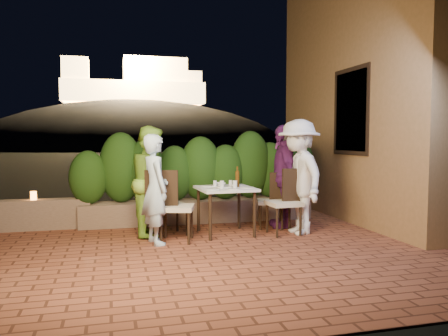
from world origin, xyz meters
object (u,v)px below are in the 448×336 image
object	(u,v)px
diner_blue	(155,189)
diner_purple	(283,176)
dining_table	(226,211)
chair_left_front	(177,206)
beer_bottle	(237,177)
diner_green	(152,181)
chair_left_back	(171,204)
diner_white	(298,177)
bowl	(220,184)
parapet_lamp	(34,196)
chair_right_back	(271,200)
chair_right_front	(284,202)

from	to	relation	value
diner_blue	diner_purple	size ratio (longest dim) A/B	0.91
dining_table	chair_left_front	distance (m)	0.88
beer_bottle	diner_green	size ratio (longest dim) A/B	0.19
chair_left_back	diner_white	size ratio (longest dim) A/B	0.53
bowl	diner_white	world-z (taller)	diner_white
chair_left_back	diner_green	world-z (taller)	diner_green
diner_green	diner_white	distance (m)	2.32
diner_blue	parapet_lamp	bearing A→B (deg)	37.25
chair_right_back	beer_bottle	bearing A→B (deg)	37.52
dining_table	bowl	bearing A→B (deg)	95.36
beer_bottle	chair_left_back	distance (m)	1.14
chair_left_back	diner_white	distance (m)	2.07
chair_left_front	diner_white	xyz separation A→B (m)	(1.96, 0.05, 0.38)
bowl	diner_white	xyz separation A→B (m)	(1.16, -0.51, 0.14)
diner_blue	diner_white	world-z (taller)	diner_white
diner_blue	beer_bottle	bearing A→B (deg)	-88.86
diner_purple	chair_left_back	bearing A→B (deg)	-77.50
bowl	dining_table	bearing A→B (deg)	-84.64
bowl	parapet_lamp	world-z (taller)	bowl
chair_right_back	diner_green	bearing A→B (deg)	17.30
beer_bottle	chair_left_front	size ratio (longest dim) A/B	0.31
chair_right_front	diner_white	xyz separation A→B (m)	(0.25, 0.01, 0.39)
dining_table	chair_right_front	bearing A→B (deg)	-15.00
diner_blue	chair_left_front	bearing A→B (deg)	-93.28
diner_green	diner_purple	size ratio (longest dim) A/B	0.98
chair_left_front	diner_purple	distance (m)	2.05
diner_white	chair_right_front	bearing A→B (deg)	-93.71
dining_table	beer_bottle	world-z (taller)	beer_bottle
beer_bottle	chair_right_back	world-z (taller)	beer_bottle
chair_left_front	parapet_lamp	bearing A→B (deg)	163.19
chair_right_back	diner_purple	world-z (taller)	diner_purple
chair_left_back	diner_green	distance (m)	0.47
beer_bottle	diner_purple	distance (m)	0.95
chair_right_back	diner_purple	xyz separation A→B (m)	(0.24, 0.05, 0.40)
beer_bottle	bowl	world-z (taller)	beer_bottle
diner_blue	diner_white	distance (m)	2.28
chair_left_back	diner_purple	world-z (taller)	diner_purple
beer_bottle	chair_left_front	xyz separation A→B (m)	(-1.02, -0.31, -0.38)
chair_left_front	chair_left_back	size ratio (longest dim) A/B	1.08
diner_purple	parapet_lamp	distance (m)	4.20
diner_purple	chair_right_front	bearing A→B (deg)	-12.11
chair_right_front	diner_purple	world-z (taller)	diner_purple
diner_blue	diner_green	distance (m)	0.60
beer_bottle	bowl	bearing A→B (deg)	131.83
diner_white	diner_purple	size ratio (longest dim) A/B	1.04
chair_left_back	chair_right_back	bearing A→B (deg)	-12.47
diner_white	diner_purple	xyz separation A→B (m)	(-0.04, 0.56, -0.04)
parapet_lamp	diner_green	bearing A→B (deg)	-25.20
chair_right_back	diner_white	bearing A→B (deg)	134.75
chair_left_back	diner_green	bearing A→B (deg)	151.18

